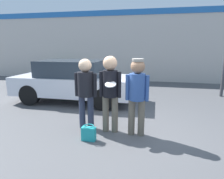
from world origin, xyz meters
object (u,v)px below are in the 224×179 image
Objects in this scene: parked_car_near at (73,81)px; shrub at (62,71)px; handbag at (89,133)px; person_middle_with_frisbee at (110,87)px; person_left at (86,87)px; person_right at (137,90)px.

parked_car_near reaches higher than shrub.
handbag is (4.13, -7.09, -0.34)m from shrub.
person_middle_with_frisbee reaches higher than parked_car_near.
person_left is 5.05× the size of handbag.
person_right is at bearing 27.77° from handbag.
person_middle_with_frisbee is at bearing -55.59° from shrub.
shrub is (-4.48, 6.54, -0.57)m from person_middle_with_frisbee.
shrub reaches higher than handbag.
person_left reaches higher than parked_car_near.
person_middle_with_frisbee is 0.42× the size of parked_car_near.
handbag is at bearing -66.97° from person_left.
parked_car_near is 4.16× the size of shrub.
handbag is at bearing -152.23° from person_right.
person_right reaches higher than person_left.
person_middle_with_frisbee reaches higher than person_right.
person_right is at bearing -43.01° from parked_car_near.
shrub is at bearing 127.73° from person_right.
person_left is at bearing 113.03° from handbag.
person_left is 0.96× the size of person_middle_with_frisbee.
handbag is at bearing -61.50° from parked_car_near.
person_middle_with_frisbee is 1.76× the size of shrub.
person_middle_with_frisbee is 0.62m from person_right.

